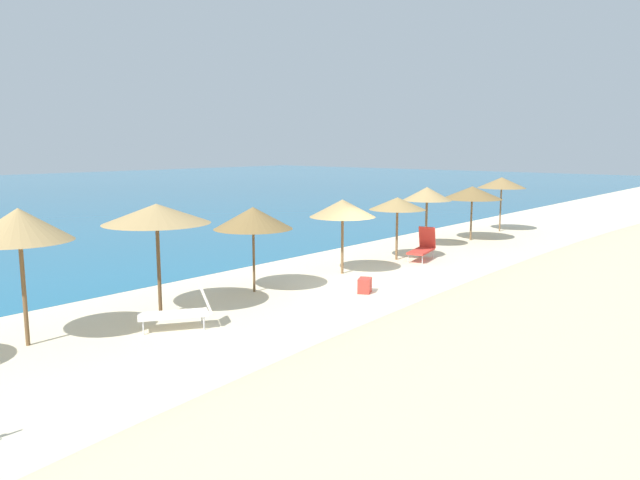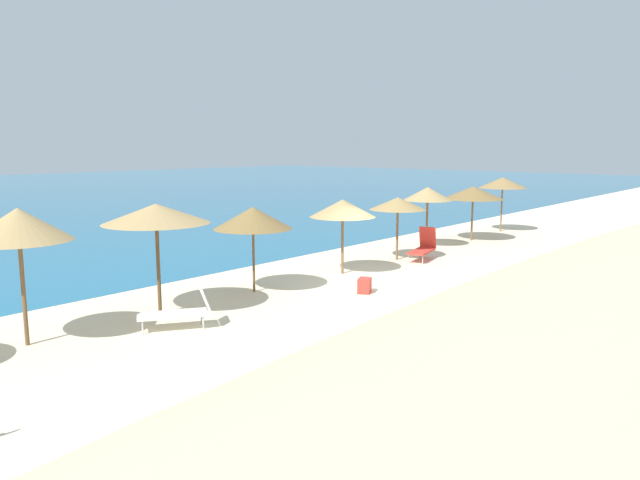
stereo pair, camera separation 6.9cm
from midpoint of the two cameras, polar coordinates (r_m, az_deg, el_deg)
ground_plane at (r=18.81m, az=5.78°, el=-4.10°), size 160.00×160.00×0.00m
beach_umbrella_1 at (r=13.96m, az=-26.53°, el=1.29°), size 2.16×2.16×2.95m
beach_umbrella_2 at (r=15.40m, az=-15.13°, el=2.40°), size 2.65×2.65×2.81m
beach_umbrella_3 at (r=17.38m, az=-6.25°, el=2.08°), size 2.28×2.28×2.49m
beach_umbrella_4 at (r=19.81m, az=2.26°, el=3.01°), size 2.19×2.19×2.48m
beach_umbrella_5 at (r=22.45m, az=7.46°, el=3.42°), size 2.10×2.10×2.34m
beach_umbrella_6 at (r=25.38m, az=10.23°, el=4.31°), size 2.02×2.02×2.53m
beach_umbrella_7 at (r=27.80m, az=14.36°, el=4.35°), size 2.68×2.68×2.43m
beach_umbrella_8 at (r=31.12m, az=16.97°, el=5.20°), size 2.34×2.34×2.68m
lounge_chair_0 at (r=14.46m, az=-12.94°, el=-6.56°), size 1.73×1.40×0.94m
lounge_chair_1 at (r=22.83m, az=9.84°, el=-0.64°), size 1.73×0.99×1.19m
cooler_box at (r=17.55m, az=4.35°, el=-4.31°), size 0.59×0.53×0.42m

